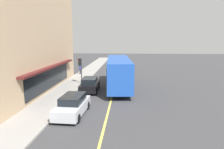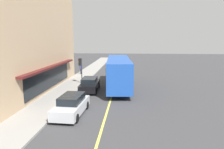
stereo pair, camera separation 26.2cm
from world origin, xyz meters
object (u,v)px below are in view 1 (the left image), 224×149
Objects in this scene: bus at (118,71)px; car_silver at (73,105)px; traffic_light at (80,65)px; car_black at (90,85)px; pedestrian_waiting at (80,68)px.

bus is 2.58× the size of car_silver.
bus reaches higher than traffic_light.
car_black is 1.00× the size of car_silver.
car_silver is at bearing 179.88° from car_black.
bus is 3.78m from car_black.
pedestrian_waiting is at bearing 11.17° from car_silver.
pedestrian_waiting reaches higher than car_silver.
car_silver is 2.61× the size of pedestrian_waiting.
car_silver is (-8.95, 3.11, -1.24)m from bus.
car_black and car_silver have the same top height.
traffic_light is 3.95m from car_black.
traffic_light is 10.54m from car_silver.
traffic_light is at bearing 29.94° from car_black.
bus is 9.56m from car_silver.
bus is 6.71× the size of pedestrian_waiting.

